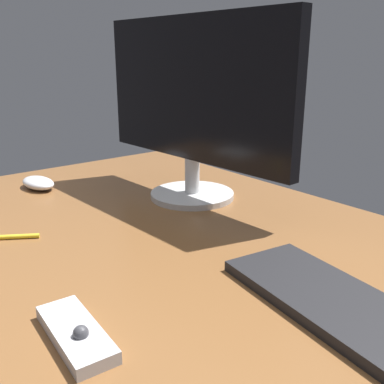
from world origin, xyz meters
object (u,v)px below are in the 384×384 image
at_px(keyboard, 366,322).
at_px(media_remote, 76,333).
at_px(pen, 1,237).
at_px(computer_mouse, 38,183).
at_px(monitor, 192,101).

relative_size(keyboard, media_remote, 2.92).
relative_size(media_remote, pen, 1.08).
bearing_deg(computer_mouse, monitor, 34.32).
distance_m(computer_mouse, pen, 0.34).
relative_size(keyboard, pen, 3.17).
bearing_deg(media_remote, computer_mouse, 167.37).
bearing_deg(media_remote, pen, -179.16).
height_order(keyboard, media_remote, media_remote).
bearing_deg(keyboard, pen, -145.90).
height_order(media_remote, pen, media_remote).
height_order(computer_mouse, media_remote, same).
bearing_deg(monitor, computer_mouse, -142.56).
xyz_separation_m(media_remote, pen, (-0.39, 0.02, -0.00)).
height_order(keyboard, computer_mouse, computer_mouse).
distance_m(keyboard, media_remote, 0.38).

